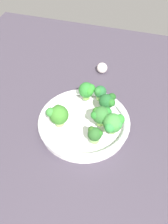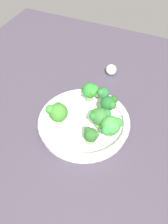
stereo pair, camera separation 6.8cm
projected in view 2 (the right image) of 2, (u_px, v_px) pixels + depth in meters
ground_plane at (90, 134)px, 83.33cm from camera, size 130.00×130.00×2.50cm
bowl at (84, 123)px, 82.40cm from camera, size 28.96×28.96×3.79cm
broccoli_floret_0 at (103, 94)px, 84.17cm from camera, size 4.45×4.23×5.44cm
broccoli_floret_1 at (91, 135)px, 73.00cm from camera, size 4.44×4.05×5.00cm
broccoli_floret_2 at (58, 112)px, 77.22cm from camera, size 6.47×5.93×7.07cm
broccoli_floret_3 at (111, 126)px, 73.81cm from camera, size 6.02×6.49×6.72cm
broccoli_floret_4 at (100, 116)px, 76.49cm from camera, size 5.81×5.30×6.49cm
broccoli_floret_5 at (109, 104)px, 80.01cm from camera, size 5.25×5.02×6.29cm
broccoli_floret_6 at (91, 91)px, 84.47cm from camera, size 5.43×5.09×6.15cm
garlic_bulb at (111, 70)px, 100.74cm from camera, size 4.09×4.09×4.09cm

